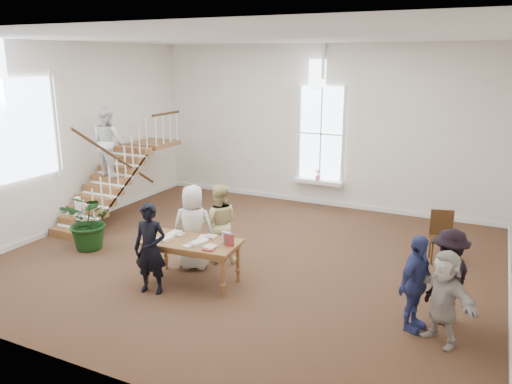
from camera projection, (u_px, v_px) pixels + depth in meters
The scene contains 12 objects.
ground at pixel (251, 257), 10.64m from camera, with size 10.00×10.00×0.00m, color #462C1B.
room_shell at pixel (319, 191), 14.35m from camera, with size 10.49×10.00×10.00m.
staircase at pixel (111, 159), 12.70m from camera, with size 1.10×4.10×2.92m.
library_table at pixel (192, 245), 9.27m from camera, with size 1.84×1.03×0.89m.
police_officer at pixel (150, 249), 8.88m from camera, with size 0.61×0.40×1.67m, color black.
elderly_woman at pixel (193, 227), 9.92m from camera, with size 0.84×0.55×1.72m, color silver.
person_yellow at pixel (219, 224), 10.23m from camera, with size 0.80×0.63×1.66m, color #D5C785.
woman_cluster_a at pixel (415, 283), 7.64m from camera, with size 0.91×0.38×1.55m, color navy.
woman_cluster_b at pixel (448, 277), 7.85m from camera, with size 1.01×0.58×1.57m, color black.
woman_cluster_c at pixel (443, 297), 7.30m from camera, with size 1.35×0.43×1.46m, color #BEB5AB.
floor_plant at pixel (90, 221), 10.96m from camera, with size 1.16×1.01×1.29m, color #113310.
side_chair at pixel (441, 233), 10.34m from camera, with size 0.56×0.56×1.07m.
Camera 1 is at (4.43, -8.85, 4.14)m, focal length 35.00 mm.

